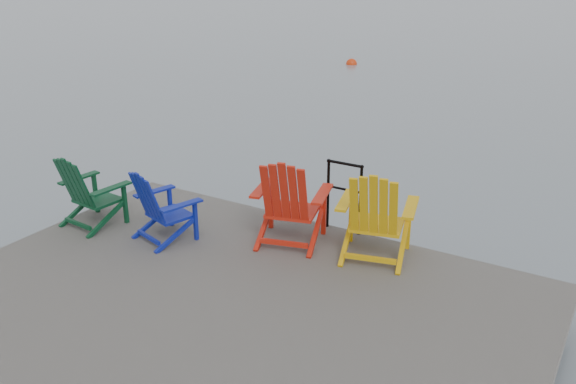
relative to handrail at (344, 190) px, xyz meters
The scene contains 8 objects.
ground 2.67m from the handrail, 95.83° to the right, with size 400.00×400.00×0.00m, color slate.
dock 2.56m from the handrail, 95.83° to the right, with size 6.00×5.00×1.40m.
handrail is the anchor object (origin of this frame).
chair_green 3.20m from the handrail, 151.87° to the right, with size 0.80×0.75×0.94m.
chair_blue 2.22m from the handrail, 142.40° to the right, with size 0.83×0.79×0.89m.
chair_red 0.76m from the handrail, 121.25° to the right, with size 1.01×0.95×1.08m.
chair_yellow 0.80m from the handrail, 37.81° to the right, with size 0.99×0.94×1.08m.
buoy_b 15.24m from the handrail, 114.87° to the left, with size 0.40×0.40×0.40m, color red.
Camera 1 is at (3.22, -3.86, 3.75)m, focal length 38.00 mm.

